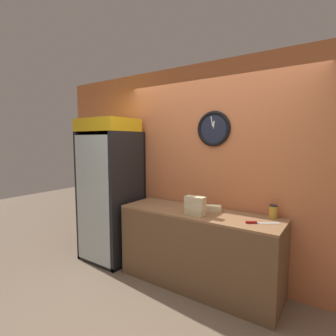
# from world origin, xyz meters

# --- Properties ---
(ground_plane) EXTENTS (14.00, 14.00, 0.00)m
(ground_plane) POSITION_xyz_m (0.00, 0.00, 0.00)
(ground_plane) COLOR #7A6651
(wall_back) EXTENTS (5.20, 0.10, 2.70)m
(wall_back) POSITION_xyz_m (0.00, 1.20, 1.36)
(wall_back) COLOR #D17547
(wall_back) RESTS_ON ground_plane
(prep_counter) EXTENTS (1.91, 0.60, 0.91)m
(prep_counter) POSITION_xyz_m (0.00, 0.85, 0.45)
(prep_counter) COLOR brown
(prep_counter) RESTS_ON ground_plane
(beverage_cooler) EXTENTS (0.75, 0.69, 2.05)m
(beverage_cooler) POSITION_xyz_m (-1.42, 0.85, 1.11)
(beverage_cooler) COLOR black
(beverage_cooler) RESTS_ON ground_plane
(sandwich_stack_bottom) EXTENTS (0.24, 0.12, 0.07)m
(sandwich_stack_bottom) POSITION_xyz_m (0.03, 0.71, 0.94)
(sandwich_stack_bottom) COLOR beige
(sandwich_stack_bottom) RESTS_ON prep_counter
(sandwich_stack_middle) EXTENTS (0.23, 0.11, 0.07)m
(sandwich_stack_middle) POSITION_xyz_m (0.03, 0.71, 1.01)
(sandwich_stack_middle) COLOR beige
(sandwich_stack_middle) RESTS_ON sandwich_stack_bottom
(sandwich_stack_top) EXTENTS (0.23, 0.11, 0.07)m
(sandwich_stack_top) POSITION_xyz_m (0.03, 0.71, 1.08)
(sandwich_stack_top) COLOR beige
(sandwich_stack_top) RESTS_ON sandwich_stack_middle
(sandwich_flat_left) EXTENTS (0.24, 0.19, 0.07)m
(sandwich_flat_left) POSITION_xyz_m (0.12, 0.97, 0.94)
(sandwich_flat_left) COLOR beige
(sandwich_flat_left) RESTS_ON prep_counter
(chefs_knife) EXTENTS (0.31, 0.22, 0.02)m
(chefs_knife) POSITION_xyz_m (0.70, 0.80, 0.92)
(chefs_knife) COLOR silver
(chefs_knife) RESTS_ON prep_counter
(condiment_jar) EXTENTS (0.09, 0.09, 0.15)m
(condiment_jar) POSITION_xyz_m (0.79, 1.08, 0.98)
(condiment_jar) COLOR gold
(condiment_jar) RESTS_ON prep_counter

